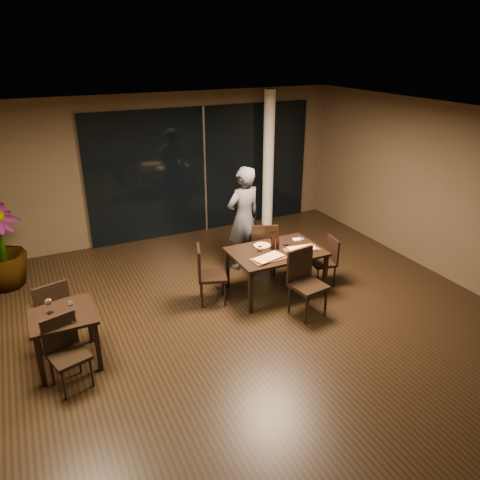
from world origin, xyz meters
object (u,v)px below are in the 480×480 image
Objects in this scene: side_table at (63,322)px; bottle_c at (273,240)px; chair_side_near at (66,348)px; chair_side_far at (51,310)px; main_table at (276,255)px; chair_main_far at (264,246)px; chair_main_left at (207,272)px; chair_main_right at (327,259)px; chair_main_near at (304,279)px; diner at (244,218)px; bottle_b at (278,242)px; bottle_a at (273,240)px.

side_table is 2.64× the size of bottle_c.
chair_side_far is at bearing 78.30° from chair_side_near.
chair_side_far is (-3.51, -0.00, -0.12)m from main_table.
bottle_c is (3.39, 0.60, 0.28)m from side_table.
chair_main_far reaches higher than main_table.
chair_main_left is 2.13m from chair_main_right.
bottle_c reaches higher than chair_main_near.
chair_side_far is (-3.58, 0.76, -0.02)m from chair_main_near.
bottle_c reaches higher than chair_main_left.
diner reaches higher than chair_side_near.
main_table is 1.64× the size of chair_side_near.
chair_main_right is 0.84× the size of chair_side_far.
diner is 0.98m from bottle_c.
chair_main_right is 0.99m from bottle_b.
chair_side_far is 3.29× the size of bottle_c.
chair_side_near is at bearing -163.57° from bottle_a.
chair_main_right is 0.44× the size of diner.
chair_main_left is 1.49m from diner.
main_table is 0.66m from chair_main_far.
side_table is at bearing 125.11° from chair_main_left.
diner is at bearing 93.49° from bottle_c.
chair_main_far reaches higher than chair_main_left.
chair_main_near is (3.47, -0.26, -0.04)m from side_table.
chair_main_left is 2.35m from chair_side_far.
bottle_b is at bearing 85.28° from diner.
bottle_c reaches higher than side_table.
bottle_b is (-0.01, 0.81, 0.30)m from chair_main_near.
main_table is 4.56× the size of bottle_a.
chair_main_left is 1.21m from bottle_a.
bottle_a reaches higher than chair_side_far.
chair_main_right is at bearing -13.75° from bottle_c.
bottle_b reaches higher than chair_main_left.
chair_side_far is at bearing 5.90° from diner.
bottle_b is (3.49, 0.97, 0.37)m from chair_side_near.
bottle_a is at bearing 81.39° from diner.
bottle_c is (3.50, 0.11, 0.35)m from chair_side_far.
chair_side_far is 3.51m from bottle_a.
chair_side_near is at bearing 79.95° from chair_side_far.
bottle_b is (-0.06, -0.60, 0.32)m from chair_main_far.
chair_main_left is (-1.17, 0.16, -0.13)m from main_table.
chair_main_left reaches higher than main_table.
diner is at bearing -46.88° from chair_main_far.
chair_main_far reaches higher than chair_main_right.
bottle_c is (-0.95, 0.23, 0.43)m from chair_main_right.
chair_main_far is at bearing 79.61° from chair_main_near.
side_table is 0.51m from chair_side_far.
side_table is at bearing 68.51° from chair_side_near.
bottle_c is at bearing 65.00° from bottle_a.
diner reaches higher than chair_main_left.
bottle_a reaches higher than chair_main_left.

